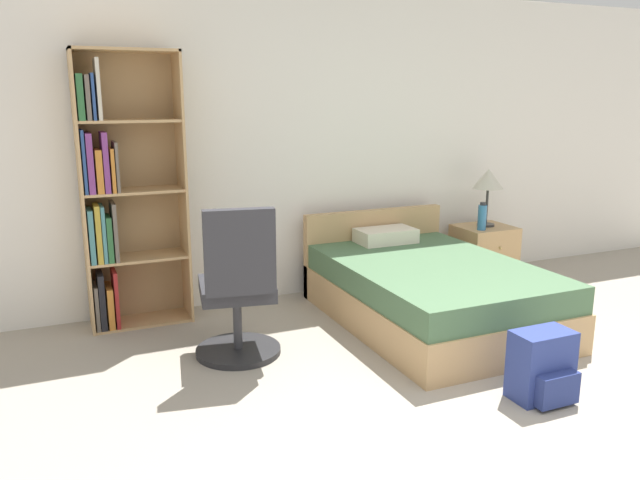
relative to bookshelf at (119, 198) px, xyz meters
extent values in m
cube|color=white|center=(1.60, 0.22, 0.31)|extent=(9.00, 0.06, 2.60)
cube|color=tan|center=(-0.26, -0.01, 0.04)|extent=(0.02, 0.33, 2.05)
cube|color=tan|center=(0.47, -0.01, 0.04)|extent=(0.02, 0.33, 2.05)
cube|color=#A48256|center=(0.11, 0.15, 0.04)|extent=(0.75, 0.01, 2.05)
cube|color=tan|center=(0.11, -0.01, -0.98)|extent=(0.71, 0.32, 0.02)
cube|color=#665B51|center=(-0.22, -0.04, -0.80)|extent=(0.03, 0.25, 0.34)
cube|color=black|center=(-0.18, -0.05, -0.75)|extent=(0.04, 0.23, 0.42)
cube|color=orange|center=(-0.13, -0.03, -0.81)|extent=(0.04, 0.26, 0.31)
cube|color=maroon|center=(-0.08, -0.03, -0.75)|extent=(0.03, 0.26, 0.43)
cube|color=tan|center=(0.11, -0.01, -0.46)|extent=(0.71, 0.32, 0.02)
cube|color=teal|center=(-0.22, -0.05, -0.26)|extent=(0.04, 0.23, 0.40)
cube|color=gold|center=(-0.17, -0.06, -0.24)|extent=(0.04, 0.20, 0.43)
cube|color=teal|center=(-0.13, -0.05, -0.25)|extent=(0.03, 0.23, 0.42)
cube|color=#2D6638|center=(-0.09, -0.05, -0.29)|extent=(0.04, 0.22, 0.34)
cube|color=#665B51|center=(-0.05, -0.03, -0.24)|extent=(0.03, 0.26, 0.43)
cube|color=tan|center=(0.11, -0.01, 0.05)|extent=(0.71, 0.32, 0.02)
cube|color=navy|center=(-0.22, -0.06, 0.28)|extent=(0.02, 0.20, 0.45)
cube|color=#7A387F|center=(-0.18, -0.04, 0.27)|extent=(0.04, 0.25, 0.43)
cube|color=orange|center=(-0.13, -0.05, 0.21)|extent=(0.04, 0.22, 0.31)
cube|color=#7A387F|center=(-0.08, -0.04, 0.27)|extent=(0.04, 0.25, 0.43)
cube|color=orange|center=(-0.04, -0.06, 0.21)|extent=(0.02, 0.20, 0.31)
cube|color=#665B51|center=(-0.01, -0.03, 0.24)|extent=(0.02, 0.26, 0.36)
cube|color=tan|center=(0.11, -0.01, 0.56)|extent=(0.71, 0.32, 0.02)
cube|color=#2D6638|center=(-0.21, -0.05, 0.73)|extent=(0.04, 0.23, 0.32)
cube|color=#665B51|center=(-0.16, -0.06, 0.72)|extent=(0.03, 0.20, 0.31)
cube|color=navy|center=(-0.13, -0.06, 0.73)|extent=(0.02, 0.20, 0.32)
cube|color=beige|center=(-0.09, -0.05, 0.78)|extent=(0.03, 0.23, 0.42)
cube|color=tan|center=(0.11, -0.01, 1.05)|extent=(0.75, 0.33, 0.02)
cube|color=tan|center=(2.16, -0.92, -0.84)|extent=(1.33, 1.95, 0.29)
cube|color=#4C704C|center=(2.16, -0.92, -0.60)|extent=(1.30, 1.91, 0.20)
cube|color=tan|center=(2.16, 0.02, -0.62)|extent=(1.33, 0.08, 0.73)
cube|color=silver|center=(2.16, -0.19, -0.44)|extent=(0.50, 0.30, 0.12)
cylinder|color=#232326|center=(0.63, -0.89, -0.97)|extent=(0.58, 0.58, 0.04)
cylinder|color=#333338|center=(0.63, -0.89, -0.76)|extent=(0.06, 0.06, 0.38)
cube|color=#2D2D33|center=(0.63, -0.89, -0.52)|extent=(0.56, 0.56, 0.10)
cube|color=#2D2D33|center=(0.58, -1.17, -0.20)|extent=(0.45, 0.15, 0.54)
cube|color=tan|center=(3.25, -0.15, -0.72)|extent=(0.50, 0.45, 0.52)
sphere|color=tan|center=(3.25, -0.38, -0.62)|extent=(0.02, 0.02, 0.02)
cylinder|color=#333333|center=(3.27, -0.13, -0.45)|extent=(0.16, 0.16, 0.02)
cylinder|color=#333333|center=(3.27, -0.13, -0.27)|extent=(0.02, 0.02, 0.34)
cone|color=beige|center=(3.27, -0.13, -0.02)|extent=(0.28, 0.28, 0.18)
cylinder|color=teal|center=(3.12, -0.26, -0.35)|extent=(0.08, 0.08, 0.23)
cylinder|color=#2D2D33|center=(3.12, -0.26, -0.22)|extent=(0.05, 0.05, 0.03)
cube|color=navy|center=(2.06, -2.21, -0.78)|extent=(0.35, 0.21, 0.41)
cube|color=navy|center=(2.06, -2.35, -0.87)|extent=(0.27, 0.07, 0.18)
camera|label=1|loc=(-0.45, -4.77, 0.75)|focal=35.00mm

